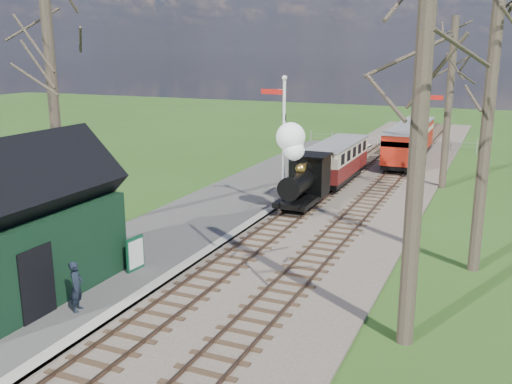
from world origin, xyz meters
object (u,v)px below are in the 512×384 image
station_shed (19,228)px  red_carriage_b (416,136)px  red_carriage_a (402,148)px  bench (82,270)px  person (76,286)px  semaphore_near (282,134)px  sign_board (135,254)px  coach (338,159)px  semaphore_far (420,130)px  locomotive (302,171)px

station_shed → red_carriage_b: bearing=76.8°
red_carriage_a → bench: red_carriage_a is taller
person → semaphore_near: bearing=-26.9°
red_carriage_b → sign_board: red_carriage_b is taller
semaphore_near → red_carriage_a: bearing=74.3°
coach → semaphore_far: bearing=-7.9°
semaphore_near → bench: 11.27m
station_shed → red_carriage_b: (6.90, 29.52, -0.87)m
coach → sign_board: (-2.44, -15.67, -0.63)m
semaphore_near → person: (-1.36, -12.24, -2.70)m
semaphore_near → station_shed: bearing=-106.4°
sign_board → locomotive: bearing=75.8°
station_shed → bench: bearing=60.1°
red_carriage_b → person: (-4.73, -29.76, -0.47)m
locomotive → bench: locomotive is taller
sign_board → person: person is taller
semaphore_near → locomotive: (0.76, 0.55, -1.72)m
semaphore_far → person: size_ratio=3.95×
locomotive → red_carriage_a: (2.61, 11.47, -0.50)m
bench → red_carriage_a: bearing=75.0°
semaphore_far → bench: 18.48m
semaphore_far → coach: size_ratio=0.88×
semaphore_near → person: size_ratio=4.29×
station_shed → red_carriage_a: bearing=74.0°
semaphore_far → red_carriage_a: semaphore_far is taller
station_shed → person: size_ratio=4.35×
semaphore_far → sign_board: (-6.82, -15.06, -2.58)m
semaphore_far → locomotive: size_ratio=1.40×
station_shed → semaphore_near: size_ratio=1.01×
locomotive → sign_board: bearing=-104.2°
person → locomotive: bearing=-30.0°
coach → bench: size_ratio=4.54×
red_carriage_a → red_carriage_b: size_ratio=1.00×
coach → red_carriage_b: same height
red_carriage_a → sign_board: red_carriage_a is taller
person → coach: bearing=-27.0°
coach → red_carriage_b: (2.60, 10.91, 0.00)m
station_shed → semaphore_far: semaphore_far is taller
station_shed → red_carriage_b: 30.33m
station_shed → locomotive: station_shed is taller
semaphore_far → locomotive: semaphore_far is taller
red_carriage_a → bench: (-6.04, -22.53, -0.83)m
semaphore_far → semaphore_near: bearing=-130.6°
station_shed → semaphore_near: (3.53, 12.00, 1.35)m
station_shed → bench: size_ratio=4.38×
locomotive → person: size_ratio=2.82×
sign_board → person: 3.21m
semaphore_far → person: 19.52m
coach → person: coach is taller
station_shed → person: (2.17, -0.24, -1.34)m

